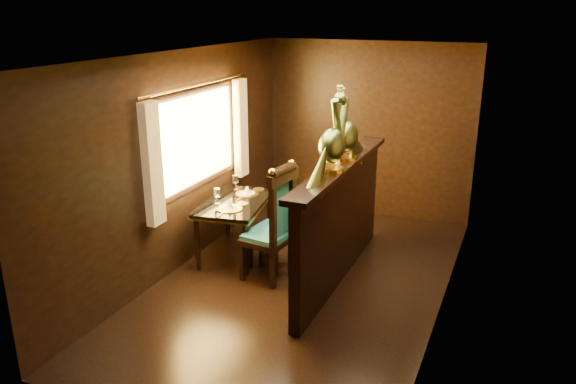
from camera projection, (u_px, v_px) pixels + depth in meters
name	position (u px, v px, depth m)	size (l,w,h in m)	color
ground	(302.00, 284.00, 6.26)	(5.00, 5.00, 0.00)	black
room_shell	(296.00, 145.00, 5.81)	(3.04, 5.04, 2.52)	black
partition	(340.00, 220.00, 6.18)	(0.26, 2.70, 1.36)	black
dining_table	(235.00, 206.00, 6.82)	(0.92, 1.30, 0.90)	black
chair_left	(276.00, 221.00, 6.14)	(0.55, 0.57, 1.37)	black
chair_right	(279.00, 217.00, 6.44)	(0.53, 0.55, 1.25)	black
peacock_left	(332.00, 130.00, 5.54)	(0.27, 0.71, 0.84)	#1B5332
peacock_right	(347.00, 123.00, 5.96)	(0.26, 0.68, 0.81)	#1B5332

